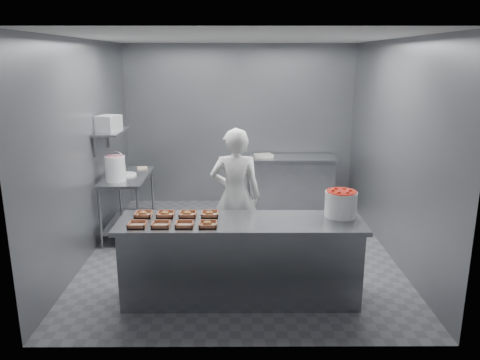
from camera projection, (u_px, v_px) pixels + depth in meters
name	position (u px, v px, depth m)	size (l,w,h in m)	color
floor	(240.00, 249.00, 6.46)	(4.50, 4.50, 0.00)	#4C4C51
ceiling	(240.00, 38.00, 5.74)	(4.50, 4.50, 0.00)	white
wall_back	(239.00, 125.00, 8.27)	(4.00, 0.04, 2.80)	slate
wall_left	(87.00, 150.00, 6.09)	(0.04, 4.50, 2.80)	slate
wall_right	(393.00, 149.00, 6.11)	(0.04, 4.50, 2.80)	slate
service_counter	(241.00, 260.00, 5.04)	(2.60, 0.70, 0.90)	slate
prep_table	(128.00, 196.00, 6.88)	(0.60, 1.20, 0.90)	slate
back_counter	(291.00, 182.00, 8.18)	(1.50, 0.60, 0.90)	slate
wall_shelf	(112.00, 131.00, 6.63)	(0.35, 0.90, 0.03)	slate
tray_0	(137.00, 224.00, 4.76)	(0.19, 0.18, 0.04)	tan
tray_1	(161.00, 224.00, 4.76)	(0.19, 0.18, 0.04)	tan
tray_2	(185.00, 224.00, 4.76)	(0.19, 0.18, 0.04)	tan
tray_3	(208.00, 224.00, 4.76)	(0.19, 0.18, 0.06)	tan
tray_4	(143.00, 214.00, 5.07)	(0.19, 0.18, 0.06)	tan
tray_5	(165.00, 214.00, 5.07)	(0.19, 0.18, 0.06)	tan
tray_6	(188.00, 214.00, 5.07)	(0.19, 0.18, 0.06)	tan
tray_7	(210.00, 214.00, 5.07)	(0.19, 0.18, 0.06)	tan
worker	(236.00, 196.00, 5.90)	(0.63, 0.42, 1.74)	silver
strawberry_tub	(341.00, 203.00, 5.03)	(0.34, 0.34, 0.28)	white
glaze_bucket	(115.00, 168.00, 6.45)	(0.29, 0.28, 0.43)	white
bucket_lid	(126.00, 175.00, 6.80)	(0.30, 0.30, 0.02)	white
rag	(142.00, 168.00, 7.22)	(0.15, 0.13, 0.02)	#CCB28C
appliance	(109.00, 124.00, 6.47)	(0.26, 0.30, 0.22)	gray
paper_stack	(264.00, 156.00, 8.06)	(0.30, 0.22, 0.05)	silver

